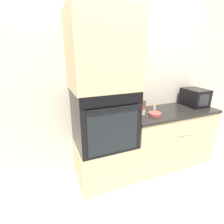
# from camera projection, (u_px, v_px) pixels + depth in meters

# --- Properties ---
(ground_plane) EXTENTS (12.00, 12.00, 0.00)m
(ground_plane) POSITION_uv_depth(u_px,v_px,m) (139.00, 183.00, 2.39)
(ground_plane) COLOR beige
(wall_back) EXTENTS (8.00, 0.05, 2.50)m
(wall_back) POSITION_uv_depth(u_px,v_px,m) (121.00, 85.00, 2.52)
(wall_back) COLOR beige
(wall_back) RESTS_ON ground_plane
(oven_cabinet_base) EXTENTS (0.76, 0.60, 0.54)m
(oven_cabinet_base) POSITION_uv_depth(u_px,v_px,m) (105.00, 161.00, 2.42)
(oven_cabinet_base) COLOR beige
(oven_cabinet_base) RESTS_ON ground_plane
(wall_oven) EXTENTS (0.74, 0.64, 0.74)m
(wall_oven) POSITION_uv_depth(u_px,v_px,m) (104.00, 118.00, 2.21)
(wall_oven) COLOR black
(wall_oven) RESTS_ON oven_cabinet_base
(oven_cabinet_upper) EXTENTS (0.76, 0.60, 0.87)m
(oven_cabinet_upper) POSITION_uv_depth(u_px,v_px,m) (103.00, 51.00, 1.94)
(oven_cabinet_upper) COLOR beige
(oven_cabinet_upper) RESTS_ON wall_oven
(counter_unit) EXTENTS (1.38, 0.63, 0.88)m
(counter_unit) POSITION_uv_depth(u_px,v_px,m) (168.00, 136.00, 2.75)
(counter_unit) COLOR beige
(counter_unit) RESTS_ON ground_plane
(microwave) EXTENTS (0.30, 0.38, 0.27)m
(microwave) POSITION_uv_depth(u_px,v_px,m) (195.00, 97.00, 2.79)
(microwave) COLOR black
(microwave) RESTS_ON counter_unit
(knife_block) EXTENTS (0.10, 0.12, 0.21)m
(knife_block) POSITION_uv_depth(u_px,v_px,m) (140.00, 105.00, 2.55)
(knife_block) COLOR brown
(knife_block) RESTS_ON counter_unit
(bowl) EXTENTS (0.18, 0.18, 0.04)m
(bowl) POSITION_uv_depth(u_px,v_px,m) (155.00, 114.00, 2.40)
(bowl) COLOR #B24C42
(bowl) RESTS_ON counter_unit
(condiment_jar_near) EXTENTS (0.06, 0.06, 0.10)m
(condiment_jar_near) POSITION_uv_depth(u_px,v_px,m) (132.00, 108.00, 2.56)
(condiment_jar_near) COLOR silver
(condiment_jar_near) RESTS_ON counter_unit
(condiment_jar_mid) EXTENTS (0.04, 0.04, 0.09)m
(condiment_jar_mid) POSITION_uv_depth(u_px,v_px,m) (154.00, 108.00, 2.57)
(condiment_jar_mid) COLOR silver
(condiment_jar_mid) RESTS_ON counter_unit
(condiment_jar_far) EXTENTS (0.06, 0.06, 0.10)m
(condiment_jar_far) POSITION_uv_depth(u_px,v_px,m) (143.00, 111.00, 2.41)
(condiment_jar_far) COLOR silver
(condiment_jar_far) RESTS_ON counter_unit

